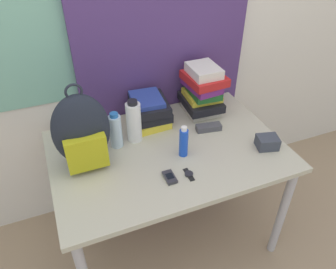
{
  "coord_description": "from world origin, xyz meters",
  "views": [
    {
      "loc": [
        -0.53,
        -0.87,
        1.9
      ],
      "look_at": [
        0.0,
        0.43,
        0.85
      ],
      "focal_mm": 35.0,
      "sensor_mm": 36.0,
      "label": 1
    }
  ],
  "objects_px": {
    "cell_phone": "(170,177)",
    "sunglasses_case": "(209,127)",
    "book_stack_left": "(149,110)",
    "book_stack_center": "(202,90)",
    "sunscreen_bottle": "(184,142)",
    "wristwatch": "(189,174)",
    "camera_pouch": "(267,142)",
    "backpack": "(82,133)",
    "water_bottle": "(116,131)",
    "sports_bottle": "(134,122)"
  },
  "relations": [
    {
      "from": "cell_phone",
      "to": "sunglasses_case",
      "type": "bearing_deg",
      "value": 38.34
    },
    {
      "from": "book_stack_left",
      "to": "book_stack_center",
      "type": "distance_m",
      "value": 0.35
    },
    {
      "from": "sunscreen_bottle",
      "to": "wristwatch",
      "type": "bearing_deg",
      "value": -103.98
    },
    {
      "from": "sunscreen_bottle",
      "to": "sunglasses_case",
      "type": "bearing_deg",
      "value": 32.84
    },
    {
      "from": "camera_pouch",
      "to": "book_stack_center",
      "type": "bearing_deg",
      "value": 110.33
    },
    {
      "from": "backpack",
      "to": "water_bottle",
      "type": "height_order",
      "value": "backpack"
    },
    {
      "from": "book_stack_center",
      "to": "camera_pouch",
      "type": "height_order",
      "value": "book_stack_center"
    },
    {
      "from": "wristwatch",
      "to": "book_stack_center",
      "type": "bearing_deg",
      "value": 57.71
    },
    {
      "from": "backpack",
      "to": "book_stack_left",
      "type": "relative_size",
      "value": 1.64
    },
    {
      "from": "water_bottle",
      "to": "cell_phone",
      "type": "bearing_deg",
      "value": -63.94
    },
    {
      "from": "sunscreen_bottle",
      "to": "cell_phone",
      "type": "distance_m",
      "value": 0.21
    },
    {
      "from": "sports_bottle",
      "to": "camera_pouch",
      "type": "xyz_separation_m",
      "value": [
        0.66,
        -0.35,
        -0.09
      ]
    },
    {
      "from": "water_bottle",
      "to": "camera_pouch",
      "type": "relative_size",
      "value": 1.61
    },
    {
      "from": "book_stack_center",
      "to": "sunscreen_bottle",
      "type": "xyz_separation_m",
      "value": [
        -0.28,
        -0.35,
        -0.07
      ]
    },
    {
      "from": "cell_phone",
      "to": "camera_pouch",
      "type": "bearing_deg",
      "value": 2.57
    },
    {
      "from": "cell_phone",
      "to": "sunglasses_case",
      "type": "relative_size",
      "value": 0.59
    },
    {
      "from": "sunglasses_case",
      "to": "wristwatch",
      "type": "bearing_deg",
      "value": -131.62
    },
    {
      "from": "water_bottle",
      "to": "wristwatch",
      "type": "xyz_separation_m",
      "value": [
        0.27,
        -0.37,
        -0.1
      ]
    },
    {
      "from": "water_bottle",
      "to": "sunscreen_bottle",
      "type": "bearing_deg",
      "value": -34.23
    },
    {
      "from": "backpack",
      "to": "sports_bottle",
      "type": "height_order",
      "value": "backpack"
    },
    {
      "from": "camera_pouch",
      "to": "cell_phone",
      "type": "bearing_deg",
      "value": -177.43
    },
    {
      "from": "backpack",
      "to": "wristwatch",
      "type": "height_order",
      "value": "backpack"
    },
    {
      "from": "backpack",
      "to": "cell_phone",
      "type": "relative_size",
      "value": 4.99
    },
    {
      "from": "sunglasses_case",
      "to": "camera_pouch",
      "type": "xyz_separation_m",
      "value": [
        0.22,
        -0.27,
        0.02
      ]
    },
    {
      "from": "book_stack_center",
      "to": "cell_phone",
      "type": "bearing_deg",
      "value": -130.29
    },
    {
      "from": "sports_bottle",
      "to": "sunscreen_bottle",
      "type": "distance_m",
      "value": 0.31
    },
    {
      "from": "backpack",
      "to": "sunglasses_case",
      "type": "distance_m",
      "value": 0.75
    },
    {
      "from": "backpack",
      "to": "sunscreen_bottle",
      "type": "bearing_deg",
      "value": -14.68
    },
    {
      "from": "water_bottle",
      "to": "sports_bottle",
      "type": "height_order",
      "value": "sports_bottle"
    },
    {
      "from": "backpack",
      "to": "book_stack_center",
      "type": "relative_size",
      "value": 1.45
    },
    {
      "from": "book_stack_center",
      "to": "sports_bottle",
      "type": "bearing_deg",
      "value": -165.52
    },
    {
      "from": "backpack",
      "to": "sports_bottle",
      "type": "xyz_separation_m",
      "value": [
        0.29,
        0.1,
        -0.07
      ]
    },
    {
      "from": "sports_bottle",
      "to": "cell_phone",
      "type": "relative_size",
      "value": 2.78
    },
    {
      "from": "book_stack_left",
      "to": "wristwatch",
      "type": "xyz_separation_m",
      "value": [
        0.03,
        -0.51,
        -0.08
      ]
    },
    {
      "from": "sunscreen_bottle",
      "to": "wristwatch",
      "type": "relative_size",
      "value": 1.96
    },
    {
      "from": "wristwatch",
      "to": "sports_bottle",
      "type": "bearing_deg",
      "value": 112.94
    },
    {
      "from": "sports_bottle",
      "to": "book_stack_left",
      "type": "bearing_deg",
      "value": 43.24
    },
    {
      "from": "sunglasses_case",
      "to": "wristwatch",
      "type": "xyz_separation_m",
      "value": [
        -0.27,
        -0.31,
        -0.01
      ]
    },
    {
      "from": "backpack",
      "to": "water_bottle",
      "type": "relative_size",
      "value": 2.15
    },
    {
      "from": "sunglasses_case",
      "to": "wristwatch",
      "type": "distance_m",
      "value": 0.41
    },
    {
      "from": "backpack",
      "to": "book_stack_center",
      "type": "xyz_separation_m",
      "value": [
        0.78,
        0.22,
        -0.04
      ]
    },
    {
      "from": "book_stack_left",
      "to": "sunglasses_case",
      "type": "distance_m",
      "value": 0.37
    },
    {
      "from": "sports_bottle",
      "to": "wristwatch",
      "type": "relative_size",
      "value": 2.75
    },
    {
      "from": "sports_bottle",
      "to": "sunglasses_case",
      "type": "bearing_deg",
      "value": -10.13
    },
    {
      "from": "backpack",
      "to": "book_stack_left",
      "type": "xyz_separation_m",
      "value": [
        0.43,
        0.23,
        -0.11
      ]
    },
    {
      "from": "backpack",
      "to": "camera_pouch",
      "type": "distance_m",
      "value": 1.0
    },
    {
      "from": "book_stack_center",
      "to": "camera_pouch",
      "type": "relative_size",
      "value": 2.39
    },
    {
      "from": "sunglasses_case",
      "to": "camera_pouch",
      "type": "height_order",
      "value": "camera_pouch"
    },
    {
      "from": "backpack",
      "to": "book_stack_center",
      "type": "distance_m",
      "value": 0.81
    },
    {
      "from": "book_stack_center",
      "to": "cell_phone",
      "type": "relative_size",
      "value": 3.45
    }
  ]
}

